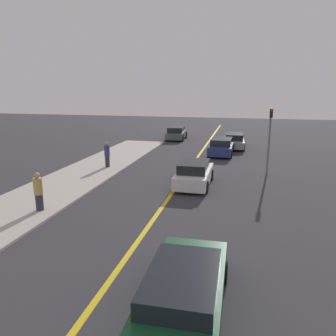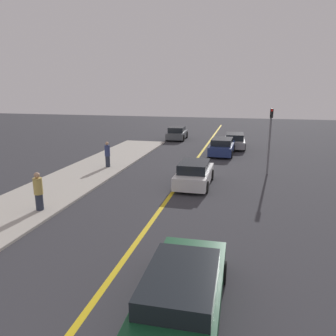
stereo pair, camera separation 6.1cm
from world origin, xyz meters
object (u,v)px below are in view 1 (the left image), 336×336
Objects in this scene: car_near_right_lane at (184,292)px; pedestrian_far_standing at (38,192)px; pedestrian_by_sign at (107,154)px; car_parked_left_lot at (234,141)px; car_far_distant at (222,147)px; car_ahead_center at (194,174)px; car_oncoming_far at (176,133)px; traffic_light at (270,135)px.

car_near_right_lane is 2.82× the size of pedestrian_far_standing.
pedestrian_by_sign reaches higher than car_near_right_lane.
pedestrian_far_standing is (-7.66, -18.14, 0.31)m from car_parked_left_lot.
car_far_distant is 9.69m from pedestrian_by_sign.
car_ahead_center reaches higher than car_parked_left_lot.
pedestrian_by_sign is (-6.30, 2.54, 0.31)m from car_ahead_center.
car_ahead_center reaches higher than car_near_right_lane.
car_oncoming_far is (-4.37, 16.10, -0.01)m from car_ahead_center.
pedestrian_by_sign is (-8.02, -9.96, 0.32)m from car_parked_left_lot.
car_far_distant is 16.20m from pedestrian_far_standing.
car_near_right_lane is 1.16× the size of traffic_light.
pedestrian_by_sign reaches higher than car_parked_left_lot.
car_far_distant is (-0.55, 19.81, 0.05)m from car_near_right_lane.
traffic_light is at bearing -77.73° from car_parked_left_lot.
traffic_light is (10.41, 0.81, 1.56)m from pedestrian_by_sign.
car_near_right_lane is 8.94m from pedestrian_far_standing.
pedestrian_by_sign is at bearing -175.56° from traffic_light.
car_near_right_lane is 2.80× the size of pedestrian_by_sign.
car_oncoming_far is (-5.22, 7.02, -0.01)m from car_far_distant.
car_near_right_lane is at bearing -86.77° from car_far_distant.
car_oncoming_far is at bearing 101.08° from car_near_right_lane.
car_ahead_center is at bearing -93.70° from car_far_distant.
car_far_distant reaches higher than car_oncoming_far.
car_oncoming_far is at bearing 81.91° from pedestrian_by_sign.
pedestrian_far_standing is at bearing -138.19° from traffic_light.
car_near_right_lane is at bearing -93.16° from car_parked_left_lot.
pedestrian_by_sign is 10.56m from traffic_light.
car_far_distant is (0.85, 9.07, -0.00)m from car_ahead_center.
pedestrian_far_standing is 8.19m from pedestrian_by_sign.
pedestrian_by_sign is at bearing -100.00° from car_oncoming_far.
pedestrian_by_sign is at bearing 119.05° from car_near_right_lane.
car_oncoming_far is at bearing 147.09° from car_parked_left_lot.
traffic_light is at bearing 4.44° from pedestrian_by_sign.
car_far_distant is 8.75m from car_oncoming_far.
car_oncoming_far is 0.95× the size of traffic_light.
car_near_right_lane is 1.07× the size of car_parked_left_lot.
car_near_right_lane is at bearing -79.77° from car_oncoming_far.
car_near_right_lane is 23.24m from car_parked_left_lot.
car_oncoming_far is at bearing 123.63° from traffic_light.
traffic_light reaches higher than pedestrian_far_standing.
car_far_distant is at bearing 65.24° from pedestrian_far_standing.
car_near_right_lane is 1.17× the size of car_ahead_center.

